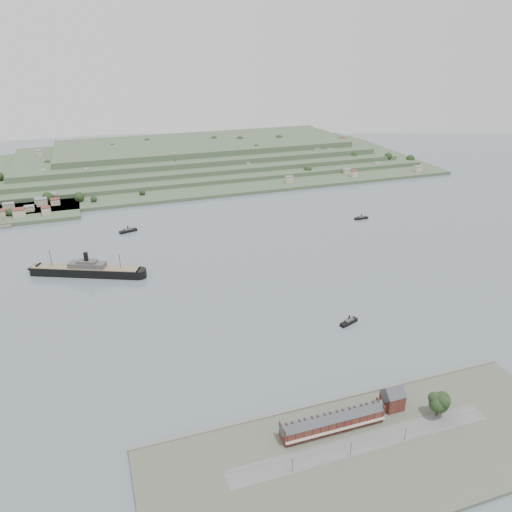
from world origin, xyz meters
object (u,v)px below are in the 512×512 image
object	(u,v)px
gabled_building	(393,398)
fig_tree	(440,402)
steamship	(83,270)
tugboat	(349,322)
terrace_row	(333,421)

from	to	relation	value
gabled_building	fig_tree	distance (m)	23.86
steamship	tugboat	world-z (taller)	steamship
gabled_building	tugboat	distance (m)	87.78
fig_tree	terrace_row	bearing A→B (deg)	170.45
gabled_building	steamship	world-z (taller)	steamship
steamship	tugboat	distance (m)	223.38
steamship	fig_tree	bearing A→B (deg)	-54.17
terrace_row	steamship	world-z (taller)	steamship
tugboat	fig_tree	xyz separation A→B (m)	(-1.14, -98.68, 9.06)
steamship	fig_tree	xyz separation A→B (m)	(172.61, -239.05, 6.10)
tugboat	gabled_building	bearing A→B (deg)	-103.60
gabled_building	fig_tree	size ratio (longest dim) A/B	0.99
tugboat	steamship	bearing A→B (deg)	141.06
terrace_row	fig_tree	world-z (taller)	fig_tree
terrace_row	steamship	xyz separation A→B (m)	(-115.67, 229.47, -2.25)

